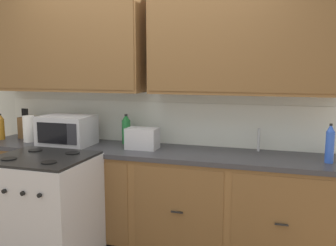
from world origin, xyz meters
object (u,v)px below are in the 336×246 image
at_px(toaster, 142,138).
at_px(microwave, 67,130).
at_px(stove_range, 44,213).
at_px(knife_block, 26,127).
at_px(bottle_blue, 330,144).
at_px(paper_towel_roll, 29,129).
at_px(bottle_amber, 1,127).
at_px(bottle_green, 126,129).

bearing_deg(toaster, microwave, -176.02).
bearing_deg(stove_range, knife_block, 134.03).
distance_m(knife_block, bottle_blue, 2.92).
height_order(microwave, toaster, microwave).
relative_size(paper_towel_roll, bottle_blue, 0.85).
xyz_separation_m(stove_range, bottle_amber, (-0.93, 0.62, 0.57)).
relative_size(microwave, paper_towel_roll, 1.85).
bearing_deg(stove_range, paper_towel_roll, 133.94).
bearing_deg(toaster, paper_towel_roll, -178.62).
xyz_separation_m(bottle_amber, bottle_green, (1.32, 0.18, 0.01)).
distance_m(toaster, knife_block, 1.37).
height_order(toaster, bottle_blue, bottle_blue).
relative_size(toaster, bottle_blue, 0.92).
xyz_separation_m(stove_range, knife_block, (-0.75, 0.77, 0.56)).
bearing_deg(microwave, paper_towel_roll, 177.02).
relative_size(microwave, toaster, 1.71).
bearing_deg(bottle_blue, knife_block, 176.23).
bearing_deg(bottle_amber, bottle_blue, -0.63).
distance_m(paper_towel_roll, bottle_amber, 0.36).
bearing_deg(bottle_green, toaster, -36.05).
xyz_separation_m(knife_block, bottle_green, (1.13, 0.02, 0.02)).
distance_m(knife_block, bottle_green, 1.13).
relative_size(knife_block, bottle_blue, 1.02).
bearing_deg(microwave, stove_range, -77.17).
relative_size(toaster, paper_towel_roll, 1.08).
xyz_separation_m(stove_range, microwave, (-0.13, 0.58, 0.58)).
xyz_separation_m(toaster, bottle_blue, (1.56, -0.05, 0.05)).
bearing_deg(paper_towel_roll, bottle_blue, -0.35).
height_order(microwave, paper_towel_roll, microwave).
bearing_deg(knife_block, stove_range, -45.97).
relative_size(microwave, bottle_green, 1.68).
height_order(knife_block, bottle_amber, knife_block).
height_order(paper_towel_roll, bottle_amber, bottle_amber).
distance_m(microwave, bottle_green, 0.56).
xyz_separation_m(paper_towel_roll, bottle_green, (0.96, 0.20, 0.01)).
height_order(toaster, knife_block, knife_block).
height_order(microwave, bottle_green, bottle_green).
distance_m(bottle_blue, bottle_green, 1.80).
bearing_deg(microwave, bottle_amber, 177.11).
bearing_deg(knife_block, bottle_amber, -139.69).
bearing_deg(paper_towel_roll, knife_block, 134.36).
distance_m(microwave, paper_towel_roll, 0.45).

